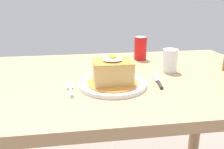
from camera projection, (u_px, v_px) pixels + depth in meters
name	position (u px, v px, depth m)	size (l,w,h in m)	color
dining_table	(115.00, 98.00, 1.07)	(1.37, 0.84, 0.73)	#A87F56
main_plate	(113.00, 84.00, 0.92)	(0.26, 0.26, 0.02)	white
sandwich_meal	(113.00, 73.00, 0.91)	(0.20, 0.20, 0.12)	orange
fork	(71.00, 90.00, 0.87)	(0.03, 0.14, 0.01)	silver
knife	(159.00, 82.00, 0.94)	(0.04, 0.17, 0.01)	#262628
soda_can	(140.00, 48.00, 1.28)	(0.07, 0.07, 0.12)	red
drinking_glass	(170.00, 62.00, 1.08)	(0.07, 0.07, 0.10)	gold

